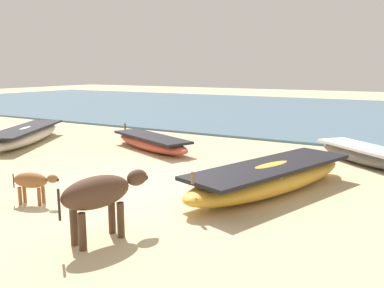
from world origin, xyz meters
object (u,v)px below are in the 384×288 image
fishing_boat_1 (364,154)px  fishing_boat_4 (26,135)px  fishing_boat_6 (271,177)px  cow_adult_dark (100,194)px  calf_near_brown (32,181)px  fishing_boat_3 (151,142)px

fishing_boat_1 → fishing_boat_4: 10.24m
fishing_boat_4 → fishing_boat_6: size_ratio=0.98×
fishing_boat_1 → cow_adult_dark: (-2.60, -6.92, 0.44)m
cow_adult_dark → calf_near_brown: cow_adult_dark is taller
calf_near_brown → fishing_boat_6: bearing=19.4°
fishing_boat_1 → fishing_boat_3: size_ratio=0.80×
fishing_boat_1 → calf_near_brown: 7.93m
cow_adult_dark → fishing_boat_3: bearing=45.3°
fishing_boat_3 → fishing_boat_4: size_ratio=0.80×
fishing_boat_3 → fishing_boat_6: (4.51, -2.23, 0.07)m
cow_adult_dark → fishing_boat_1: bearing=-4.7°
fishing_boat_6 → calf_near_brown: size_ratio=5.30×
calf_near_brown → fishing_boat_4: bearing=123.3°
fishing_boat_3 → fishing_boat_4: bearing=38.8°
fishing_boat_1 → fishing_boat_3: bearing=-127.0°
fishing_boat_1 → fishing_boat_3: (-5.78, -1.29, -0.01)m
fishing_boat_1 → fishing_boat_6: (-1.27, -3.52, 0.06)m
fishing_boat_1 → fishing_boat_6: size_ratio=0.63×
fishing_boat_3 → calf_near_brown: 5.18m
fishing_boat_4 → cow_adult_dark: size_ratio=3.16×
fishing_boat_6 → cow_adult_dark: cow_adult_dark is taller
fishing_boat_1 → fishing_boat_4: size_ratio=0.64×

